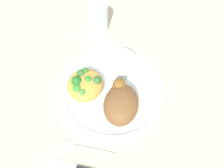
{
  "coord_description": "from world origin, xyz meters",
  "views": [
    {
      "loc": [
        -0.27,
        -0.05,
        0.52
      ],
      "look_at": [
        0.0,
        0.0,
        0.03
      ],
      "focal_mm": 32.48,
      "sensor_mm": 36.0,
      "label": 1
    }
  ],
  "objects": [
    {
      "name": "rice_pile",
      "position": [
        0.07,
        -0.02,
        0.04
      ],
      "size": [
        0.09,
        0.09,
        0.04
      ],
      "primitive_type": "ellipsoid",
      "color": "white",
      "rests_on": "plate"
    },
    {
      "name": "ground_plane",
      "position": [
        0.0,
        0.0,
        0.0
      ],
      "size": [
        2.0,
        2.0,
        0.0
      ],
      "primitive_type": "plane",
      "color": "#C5BA96"
    },
    {
      "name": "mac_cheese_with_broccoli",
      "position": [
        -0.02,
        0.07,
        0.04
      ],
      "size": [
        0.1,
        0.1,
        0.05
      ],
      "color": "gold",
      "rests_on": "plate"
    },
    {
      "name": "knife",
      "position": [
        -0.22,
        0.04,
        0.0
      ],
      "size": [
        0.02,
        0.19,
        0.01
      ],
      "color": "black",
      "rests_on": "ground_plane"
    },
    {
      "name": "water_glass",
      "position": [
        0.22,
        0.09,
        0.05
      ],
      "size": [
        0.06,
        0.06,
        0.1
      ],
      "primitive_type": "cylinder",
      "color": "silver",
      "rests_on": "ground_plane"
    },
    {
      "name": "plate",
      "position": [
        0.0,
        0.0,
        0.01
      ],
      "size": [
        0.29,
        0.29,
        0.02
      ],
      "color": "white",
      "rests_on": "ground_plane"
    },
    {
      "name": "roasted_chicken",
      "position": [
        -0.06,
        -0.03,
        0.05
      ],
      "size": [
        0.12,
        0.09,
        0.06
      ],
      "color": "brown",
      "rests_on": "plate"
    },
    {
      "name": "fork",
      "position": [
        -0.18,
        0.04,
        0.0
      ],
      "size": [
        0.02,
        0.14,
        0.01
      ],
      "color": "#B2B2B7",
      "rests_on": "ground_plane"
    }
  ]
}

